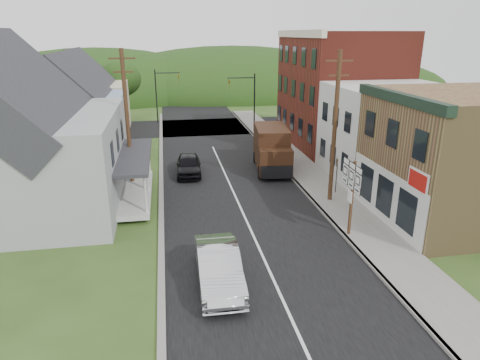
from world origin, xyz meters
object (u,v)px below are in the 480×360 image
dark_sedan (189,165)px  silver_sedan (219,267)px  route_sign_cluster (352,188)px  warning_sign (337,170)px  delivery_van (272,149)px

dark_sedan → silver_sedan: bearing=-85.9°
route_sign_cluster → warning_sign: route_sign_cluster is taller
warning_sign → dark_sedan: bearing=162.1°
silver_sedan → delivery_van: size_ratio=0.82×
route_sign_cluster → dark_sedan: bearing=124.1°
dark_sedan → delivery_van: (6.25, 0.07, 0.89)m
delivery_van → route_sign_cluster: size_ratio=1.56×
delivery_van → warning_sign: 6.44m
dark_sedan → route_sign_cluster: route_sign_cluster is taller
delivery_van → silver_sedan: bearing=-104.7°
silver_sedan → dark_sedan: 14.82m
delivery_van → warning_sign: (2.76, -5.82, 0.03)m
dark_sedan → delivery_van: size_ratio=0.72×
route_sign_cluster → silver_sedan: bearing=-153.5°
silver_sedan → route_sign_cluster: size_ratio=1.27×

